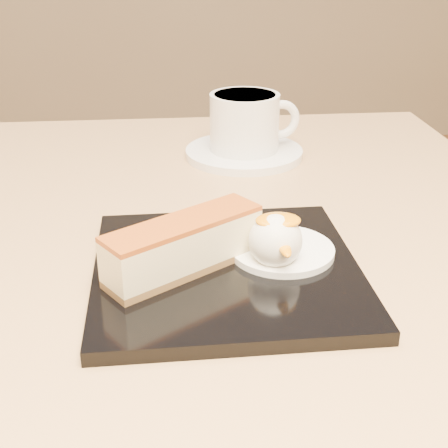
{
  "coord_description": "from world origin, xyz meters",
  "views": [
    {
      "loc": [
        0.01,
        -0.55,
        0.99
      ],
      "look_at": [
        0.06,
        -0.07,
        0.76
      ],
      "focal_mm": 50.0,
      "sensor_mm": 36.0,
      "label": 1
    }
  ],
  "objects": [
    {
      "name": "coffee_cup",
      "position": [
        0.11,
        0.21,
        0.77
      ],
      "size": [
        0.12,
        0.09,
        0.07
      ],
      "rotation": [
        0.0,
        0.0,
        0.14
      ],
      "color": "white",
      "rests_on": "saucer"
    },
    {
      "name": "dessert_plate",
      "position": [
        0.06,
        -0.09,
        0.73
      ],
      "size": [
        0.22,
        0.22,
        0.01
      ],
      "primitive_type": "cube",
      "rotation": [
        0.0,
        0.0,
        0.01
      ],
      "color": "black",
      "rests_on": "table"
    },
    {
      "name": "cheesecake",
      "position": [
        0.02,
        -0.1,
        0.75
      ],
      "size": [
        0.13,
        0.11,
        0.04
      ],
      "rotation": [
        0.0,
        0.0,
        0.6
      ],
      "color": "brown",
      "rests_on": "dessert_plate"
    },
    {
      "name": "ice_cream_scoop",
      "position": [
        0.1,
        -0.1,
        0.75
      ],
      "size": [
        0.04,
        0.04,
        0.04
      ],
      "primitive_type": "sphere",
      "color": "white",
      "rests_on": "cream_smear"
    },
    {
      "name": "mint_sprig",
      "position": [
        0.08,
        -0.05,
        0.74
      ],
      "size": [
        0.03,
        0.02,
        0.0
      ],
      "color": "green",
      "rests_on": "cream_smear"
    },
    {
      "name": "mango_sauce",
      "position": [
        0.1,
        -0.1,
        0.77
      ],
      "size": [
        0.04,
        0.03,
        0.01
      ],
      "primitive_type": "ellipsoid",
      "color": "orange",
      "rests_on": "ice_cream_scoop"
    },
    {
      "name": "saucer",
      "position": [
        0.11,
        0.21,
        0.72
      ],
      "size": [
        0.15,
        0.15,
        0.01
      ],
      "primitive_type": "cylinder",
      "color": "white",
      "rests_on": "table"
    },
    {
      "name": "cream_smear",
      "position": [
        0.11,
        -0.08,
        0.73
      ],
      "size": [
        0.09,
        0.09,
        0.01
      ],
      "primitive_type": "cylinder",
      "color": "white",
      "rests_on": "dessert_plate"
    },
    {
      "name": "table",
      "position": [
        0.0,
        0.0,
        0.56
      ],
      "size": [
        0.8,
        0.8,
        0.72
      ],
      "color": "black",
      "rests_on": "ground"
    }
  ]
}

